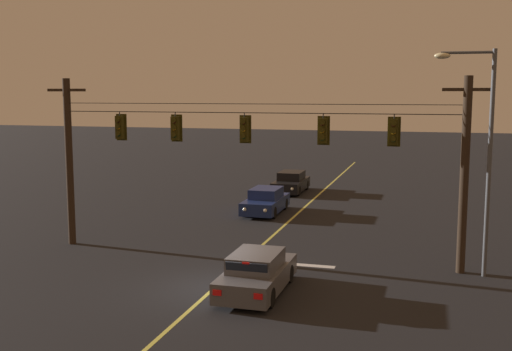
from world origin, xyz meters
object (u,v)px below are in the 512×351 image
(traffic_light_left_inner, at_px, (175,128))
(traffic_light_right_inner, at_px, (323,131))
(traffic_light_leftmost, at_px, (120,127))
(car_waiting_near_lane, at_px, (257,274))
(car_oncoming_trailing, at_px, (291,183))
(traffic_light_centre, at_px, (244,129))
(traffic_light_rightmost, at_px, (394,132))
(street_lamp_corner, at_px, (481,142))
(car_oncoming_lead, at_px, (266,201))

(traffic_light_left_inner, xyz_separation_m, traffic_light_right_inner, (6.11, 0.00, 0.00))
(traffic_light_leftmost, relative_size, car_waiting_near_lane, 0.28)
(traffic_light_right_inner, xyz_separation_m, car_oncoming_trailing, (-4.95, 16.68, -4.55))
(traffic_light_centre, bearing_deg, traffic_light_left_inner, 180.00)
(traffic_light_leftmost, distance_m, traffic_light_left_inner, 2.53)
(traffic_light_rightmost, relative_size, car_oncoming_trailing, 0.28)
(car_oncoming_trailing, bearing_deg, traffic_light_rightmost, -65.49)
(traffic_light_centre, relative_size, car_oncoming_trailing, 0.28)
(traffic_light_left_inner, xyz_separation_m, traffic_light_rightmost, (8.77, 0.00, 0.00))
(traffic_light_right_inner, bearing_deg, car_oncoming_trailing, 106.52)
(car_oncoming_trailing, height_order, street_lamp_corner, street_lamp_corner)
(traffic_light_rightmost, height_order, car_oncoming_trailing, traffic_light_rightmost)
(traffic_light_leftmost, relative_size, traffic_light_centre, 1.00)
(traffic_light_leftmost, height_order, traffic_light_left_inner, same)
(car_waiting_near_lane, xyz_separation_m, street_lamp_corner, (7.16, 4.03, 4.24))
(traffic_light_right_inner, height_order, car_oncoming_lead, traffic_light_right_inner)
(traffic_light_centre, relative_size, car_oncoming_lead, 0.28)
(car_oncoming_trailing, bearing_deg, car_waiting_near_lane, -80.49)
(car_oncoming_trailing, relative_size, street_lamp_corner, 0.54)
(car_oncoming_lead, distance_m, street_lamp_corner, 14.69)
(traffic_light_centre, relative_size, traffic_light_rightmost, 1.00)
(traffic_light_leftmost, height_order, street_lamp_corner, street_lamp_corner)
(street_lamp_corner, bearing_deg, traffic_light_centre, 178.48)
(traffic_light_right_inner, bearing_deg, car_oncoming_lead, 117.15)
(traffic_light_right_inner, bearing_deg, traffic_light_rightmost, 0.00)
(traffic_light_rightmost, distance_m, car_oncoming_trailing, 18.89)
(traffic_light_rightmost, relative_size, street_lamp_corner, 0.15)
(traffic_light_centre, distance_m, traffic_light_rightmost, 5.81)
(traffic_light_centre, bearing_deg, car_oncoming_lead, 99.63)
(car_oncoming_lead, bearing_deg, traffic_light_leftmost, -113.13)
(traffic_light_leftmost, relative_size, traffic_light_rightmost, 1.00)
(traffic_light_centre, xyz_separation_m, street_lamp_corner, (8.88, -0.24, -0.30))
(traffic_light_leftmost, relative_size, car_oncoming_trailing, 0.28)
(traffic_light_leftmost, bearing_deg, traffic_light_left_inner, 0.00)
(traffic_light_centre, distance_m, car_oncoming_trailing, 17.38)
(traffic_light_rightmost, distance_m, car_oncoming_lead, 12.63)
(traffic_light_leftmost, xyz_separation_m, car_oncoming_lead, (3.93, 9.19, -4.55))
(traffic_light_left_inner, relative_size, traffic_light_centre, 1.00)
(car_oncoming_lead, bearing_deg, traffic_light_rightmost, -51.26)
(traffic_light_centre, xyz_separation_m, car_oncoming_trailing, (-1.79, 16.68, -4.55))
(street_lamp_corner, bearing_deg, car_oncoming_trailing, 122.24)
(traffic_light_centre, xyz_separation_m, traffic_light_right_inner, (3.15, 0.00, 0.00))
(street_lamp_corner, bearing_deg, traffic_light_right_inner, 177.64)
(car_waiting_near_lane, distance_m, street_lamp_corner, 9.25)
(street_lamp_corner, bearing_deg, car_oncoming_lead, 137.92)
(car_waiting_near_lane, height_order, street_lamp_corner, street_lamp_corner)
(traffic_light_leftmost, bearing_deg, traffic_light_right_inner, 0.00)
(traffic_light_right_inner, xyz_separation_m, traffic_light_rightmost, (2.66, 0.00, 0.00))
(traffic_light_left_inner, distance_m, traffic_light_rightmost, 8.77)
(traffic_light_rightmost, xyz_separation_m, car_oncoming_trailing, (-7.61, 16.68, -4.55))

